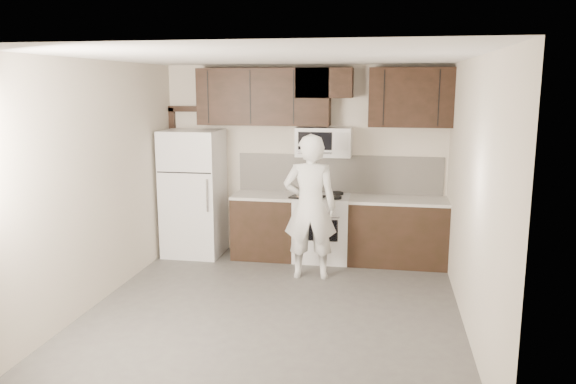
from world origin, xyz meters
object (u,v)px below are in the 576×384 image
(stove, at_px, (322,227))
(person, at_px, (310,207))
(microwave, at_px, (324,142))
(refrigerator, at_px, (194,193))

(stove, bearing_deg, person, -94.88)
(stove, height_order, person, person)
(stove, distance_m, microwave, 1.20)
(stove, distance_m, person, 0.89)
(person, bearing_deg, refrigerator, -27.26)
(microwave, bearing_deg, person, -94.22)
(microwave, xyz_separation_m, person, (-0.07, -0.88, -0.73))
(stove, relative_size, person, 0.51)
(stove, distance_m, refrigerator, 1.90)
(microwave, relative_size, person, 0.41)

